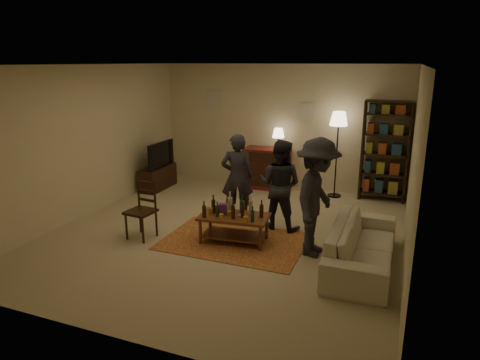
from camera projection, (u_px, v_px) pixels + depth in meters
The scene contains 13 objects.
floor at pixel (227, 233), 7.11m from camera, with size 6.00×6.00×0.00m, color #C6B793.
room_shell at pixel (252, 105), 9.52m from camera, with size 6.00×6.00×6.00m.
rug at pixel (234, 241), 6.75m from camera, with size 2.20×1.50×0.01m, color maroon.
coffee_table at pixel (234, 218), 6.65m from camera, with size 1.13×0.70×0.78m.
dining_chair at pixel (143, 207), 6.82m from camera, with size 0.45×0.45×0.95m.
tv_stand at pixel (158, 172), 9.48m from camera, with size 0.40×1.00×1.06m.
dresser at pixel (267, 167), 9.48m from camera, with size 1.00×0.50×1.36m.
bookshelf at pixel (385, 150), 8.53m from camera, with size 0.90×0.34×2.02m.
floor_lamp at pixel (338, 125), 8.61m from camera, with size 0.36×0.36×1.78m.
sofa at pixel (362, 245), 5.89m from camera, with size 2.08×0.81×0.61m, color beige.
person_left at pixel (237, 177), 7.52m from camera, with size 0.57×0.37×1.56m, color #282830.
person_right at pixel (280, 185), 7.11m from camera, with size 0.74×0.58×1.53m, color #25262C.
person_by_sofa at pixel (317, 198), 6.10m from camera, with size 1.12×0.64×1.73m, color #26262E.
Camera 1 is at (2.62, -6.07, 2.75)m, focal length 32.00 mm.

